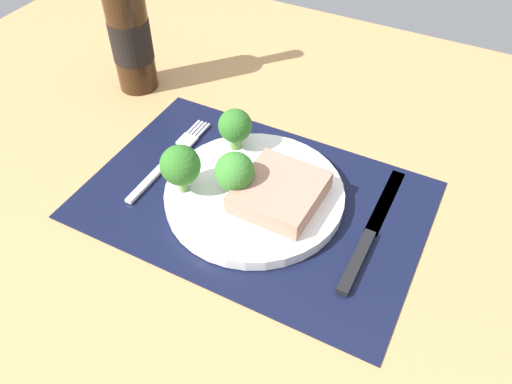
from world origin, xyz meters
The scene contains 10 objects.
ground_plane centered at (0.00, 0.00, -1.50)cm, with size 140.00×110.00×3.00cm, color tan.
placemat centered at (0.00, 0.00, 0.15)cm, with size 44.23×30.07×0.30cm, color black.
plate centered at (0.00, 0.00, 1.10)cm, with size 23.60×23.60×1.60cm, color white.
steak centered at (3.63, -0.31, 3.23)cm, with size 9.95×10.80×2.65cm, color tan.
broccoli_back_left centered at (-1.98, -1.54, 5.52)cm, with size 5.08×5.08×6.24cm.
broccoli_near_steak centered at (-8.25, -4.21, 6.15)cm, with size 5.18×5.18×6.92cm.
broccoli_center centered at (-6.41, 6.53, 5.58)cm, with size 4.72×4.72×6.16cm.
fork centered at (-14.35, 1.42, 0.55)cm, with size 2.40×19.20×0.50cm.
knife centered at (15.61, 0.53, 0.60)cm, with size 1.80×23.00×0.80cm.
wine_bottle centered at (-30.02, 15.05, 10.24)cm, with size 6.58×6.58×29.14cm.
Camera 1 is at (21.86, -41.65, 48.95)cm, focal length 35.74 mm.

